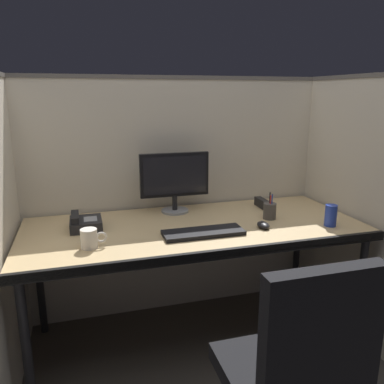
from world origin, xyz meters
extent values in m
plane|color=#423D38|center=(0.00, 0.00, 0.00)|extent=(8.00, 8.00, 0.00)
cube|color=beige|center=(0.00, 0.74, 0.78)|extent=(2.20, 0.05, 1.55)
cube|color=#605B56|center=(0.00, 0.74, 1.56)|extent=(2.21, 0.06, 0.02)
cube|color=beige|center=(0.99, 0.20, 0.78)|extent=(0.05, 1.40, 1.55)
cube|color=#605B56|center=(0.99, 0.20, 1.56)|extent=(0.06, 1.41, 0.02)
cube|color=tan|center=(0.00, 0.30, 0.72)|extent=(1.90, 0.80, 0.04)
cube|color=black|center=(0.00, -0.09, 0.72)|extent=(1.90, 0.02, 0.05)
cylinder|color=black|center=(-0.89, -0.04, 0.35)|extent=(0.04, 0.04, 0.70)
cylinder|color=black|center=(0.89, -0.04, 0.35)|extent=(0.04, 0.04, 0.70)
cylinder|color=black|center=(-0.89, 0.64, 0.35)|extent=(0.04, 0.04, 0.70)
cylinder|color=black|center=(0.89, 0.64, 0.35)|extent=(0.04, 0.04, 0.70)
cube|color=black|center=(0.07, -0.64, 0.46)|extent=(0.44, 0.44, 0.07)
cube|color=black|center=(0.07, -0.83, 0.73)|extent=(0.40, 0.06, 0.48)
cylinder|color=gray|center=(-0.05, 0.57, 0.75)|extent=(0.17, 0.17, 0.01)
cylinder|color=black|center=(-0.05, 0.57, 0.80)|extent=(0.03, 0.03, 0.09)
cube|color=black|center=(-0.05, 0.57, 0.98)|extent=(0.43, 0.03, 0.27)
cube|color=black|center=(-0.05, 0.56, 0.98)|extent=(0.39, 0.01, 0.23)
cube|color=black|center=(0.00, 0.14, 0.75)|extent=(0.43, 0.15, 0.02)
ellipsoid|color=black|center=(0.35, 0.14, 0.76)|extent=(0.06, 0.10, 0.03)
cylinder|color=#59595B|center=(0.35, 0.16, 0.77)|extent=(0.01, 0.01, 0.01)
cylinder|color=silver|center=(-0.58, 0.11, 0.79)|extent=(0.08, 0.08, 0.09)
torus|color=silver|center=(-0.53, 0.11, 0.79)|extent=(0.06, 0.01, 0.06)
cylinder|color=#263FB2|center=(0.73, 0.07, 0.80)|extent=(0.07, 0.07, 0.12)
cube|color=black|center=(0.53, 0.51, 0.77)|extent=(0.04, 0.15, 0.06)
cylinder|color=#4C4742|center=(0.46, 0.28, 0.79)|extent=(0.08, 0.08, 0.09)
cylinder|color=red|center=(0.46, 0.27, 0.82)|extent=(0.01, 0.01, 0.14)
cylinder|color=#263FB2|center=(0.47, 0.27, 0.82)|extent=(0.01, 0.01, 0.14)
cylinder|color=black|center=(0.46, 0.29, 0.82)|extent=(0.01, 0.01, 0.15)
cube|color=black|center=(-0.59, 0.40, 0.77)|extent=(0.17, 0.19, 0.06)
cube|color=black|center=(-0.65, 0.40, 0.81)|extent=(0.04, 0.17, 0.03)
cube|color=gray|center=(-0.57, 0.39, 0.80)|extent=(0.07, 0.09, 0.00)
camera|label=1|loc=(-0.60, -1.71, 1.46)|focal=36.33mm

